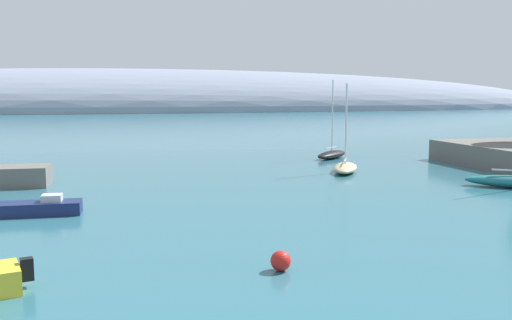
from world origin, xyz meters
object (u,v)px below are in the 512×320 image
(motorboat_navy_alongside_breakwater, at_px, (40,208))
(mooring_buoy_red, at_px, (281,261))
(sailboat_sand_near_shore, at_px, (345,167))
(sailboat_black_outer_mooring, at_px, (332,154))

(motorboat_navy_alongside_breakwater, bearing_deg, mooring_buoy_red, -48.79)
(sailboat_sand_near_shore, xyz_separation_m, mooring_buoy_red, (-13.44, -24.27, -0.06))
(motorboat_navy_alongside_breakwater, xyz_separation_m, mooring_buoy_red, (10.20, -13.00, -0.01))
(motorboat_navy_alongside_breakwater, distance_m, mooring_buoy_red, 16.52)
(sailboat_black_outer_mooring, xyz_separation_m, mooring_buoy_red, (-16.26, -34.13, -0.07))
(sailboat_black_outer_mooring, distance_m, mooring_buoy_red, 37.81)
(sailboat_black_outer_mooring, xyz_separation_m, motorboat_navy_alongside_breakwater, (-26.46, -21.14, -0.05))
(sailboat_black_outer_mooring, height_order, motorboat_navy_alongside_breakwater, sailboat_black_outer_mooring)
(motorboat_navy_alongside_breakwater, bearing_deg, sailboat_black_outer_mooring, 41.69)
(sailboat_black_outer_mooring, height_order, mooring_buoy_red, sailboat_black_outer_mooring)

